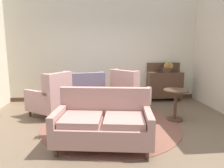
{
  "coord_description": "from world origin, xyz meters",
  "views": [
    {
      "loc": [
        -0.37,
        -3.99,
        1.67
      ],
      "look_at": [
        0.04,
        0.5,
        0.87
      ],
      "focal_mm": 33.91,
      "sensor_mm": 36.0,
      "label": 1
    }
  ],
  "objects_px": {
    "coffee_table": "(103,107)",
    "armchair_near_window": "(129,94)",
    "porcelain_vase": "(102,96)",
    "sideboard": "(165,84)",
    "gramophone": "(168,65)",
    "armchair_foreground_right": "(87,94)",
    "side_table": "(176,102)",
    "settee": "(103,123)",
    "armchair_beside_settee": "(52,98)"
  },
  "relations": [
    {
      "from": "sideboard",
      "to": "gramophone",
      "type": "relative_size",
      "value": 2.54
    },
    {
      "from": "porcelain_vase",
      "to": "sideboard",
      "type": "bearing_deg",
      "value": 44.56
    },
    {
      "from": "settee",
      "to": "gramophone",
      "type": "relative_size",
      "value": 3.7
    },
    {
      "from": "porcelain_vase",
      "to": "side_table",
      "type": "bearing_deg",
      "value": 6.97
    },
    {
      "from": "settee",
      "to": "gramophone",
      "type": "height_order",
      "value": "gramophone"
    },
    {
      "from": "settee",
      "to": "armchair_near_window",
      "type": "height_order",
      "value": "armchair_near_window"
    },
    {
      "from": "side_table",
      "to": "gramophone",
      "type": "height_order",
      "value": "gramophone"
    },
    {
      "from": "settee",
      "to": "sideboard",
      "type": "height_order",
      "value": "sideboard"
    },
    {
      "from": "porcelain_vase",
      "to": "side_table",
      "type": "relative_size",
      "value": 0.47
    },
    {
      "from": "side_table",
      "to": "sideboard",
      "type": "bearing_deg",
      "value": 78.55
    },
    {
      "from": "settee",
      "to": "coffee_table",
      "type": "bearing_deg",
      "value": 96.4
    },
    {
      "from": "side_table",
      "to": "gramophone",
      "type": "xyz_separation_m",
      "value": [
        0.41,
        1.74,
        0.67
      ]
    },
    {
      "from": "porcelain_vase",
      "to": "side_table",
      "type": "distance_m",
      "value": 1.72
    },
    {
      "from": "armchair_near_window",
      "to": "gramophone",
      "type": "bearing_deg",
      "value": -97.02
    },
    {
      "from": "armchair_near_window",
      "to": "armchair_beside_settee",
      "type": "bearing_deg",
      "value": 52.52
    },
    {
      "from": "porcelain_vase",
      "to": "armchair_foreground_right",
      "type": "bearing_deg",
      "value": 105.31
    },
    {
      "from": "side_table",
      "to": "sideboard",
      "type": "relative_size",
      "value": 0.61
    },
    {
      "from": "porcelain_vase",
      "to": "settee",
      "type": "relative_size",
      "value": 0.2
    },
    {
      "from": "gramophone",
      "to": "armchair_beside_settee",
      "type": "bearing_deg",
      "value": -160.54
    },
    {
      "from": "settee",
      "to": "side_table",
      "type": "height_order",
      "value": "settee"
    },
    {
      "from": "armchair_beside_settee",
      "to": "side_table",
      "type": "height_order",
      "value": "armchair_beside_settee"
    },
    {
      "from": "porcelain_vase",
      "to": "armchair_beside_settee",
      "type": "bearing_deg",
      "value": 146.25
    },
    {
      "from": "porcelain_vase",
      "to": "armchair_foreground_right",
      "type": "distance_m",
      "value": 1.32
    },
    {
      "from": "coffee_table",
      "to": "settee",
      "type": "distance_m",
      "value": 0.89
    },
    {
      "from": "armchair_beside_settee",
      "to": "armchair_near_window",
      "type": "height_order",
      "value": "armchair_near_window"
    },
    {
      "from": "armchair_beside_settee",
      "to": "porcelain_vase",
      "type": "bearing_deg",
      "value": 92.32
    },
    {
      "from": "coffee_table",
      "to": "armchair_near_window",
      "type": "xyz_separation_m",
      "value": [
        0.72,
        0.98,
        0.04
      ]
    },
    {
      "from": "armchair_foreground_right",
      "to": "sideboard",
      "type": "height_order",
      "value": "sideboard"
    },
    {
      "from": "coffee_table",
      "to": "settee",
      "type": "bearing_deg",
      "value": -92.02
    },
    {
      "from": "sideboard",
      "to": "gramophone",
      "type": "distance_m",
      "value": 0.6
    },
    {
      "from": "armchair_foreground_right",
      "to": "armchair_near_window",
      "type": "height_order",
      "value": "armchair_near_window"
    },
    {
      "from": "armchair_beside_settee",
      "to": "gramophone",
      "type": "bearing_deg",
      "value": 145.53
    },
    {
      "from": "armchair_near_window",
      "to": "sideboard",
      "type": "relative_size",
      "value": 0.94
    },
    {
      "from": "armchair_foreground_right",
      "to": "armchair_near_window",
      "type": "xyz_separation_m",
      "value": [
        1.09,
        -0.29,
        0.03
      ]
    },
    {
      "from": "armchair_foreground_right",
      "to": "gramophone",
      "type": "relative_size",
      "value": 2.22
    },
    {
      "from": "porcelain_vase",
      "to": "armchair_foreground_right",
      "type": "xyz_separation_m",
      "value": [
        -0.34,
        1.25,
        -0.22
      ]
    },
    {
      "from": "side_table",
      "to": "sideboard",
      "type": "xyz_separation_m",
      "value": [
        0.37,
        1.82,
        0.08
      ]
    },
    {
      "from": "gramophone",
      "to": "armchair_foreground_right",
      "type": "bearing_deg",
      "value": -164.25
    },
    {
      "from": "armchair_beside_settee",
      "to": "gramophone",
      "type": "relative_size",
      "value": 2.5
    },
    {
      "from": "sideboard",
      "to": "armchair_beside_settee",
      "type": "bearing_deg",
      "value": -158.99
    },
    {
      "from": "armchair_foreground_right",
      "to": "sideboard",
      "type": "xyz_separation_m",
      "value": [
        2.4,
        0.77,
        0.08
      ]
    },
    {
      "from": "settee",
      "to": "armchair_beside_settee",
      "type": "distance_m",
      "value": 2.05
    },
    {
      "from": "coffee_table",
      "to": "armchair_near_window",
      "type": "height_order",
      "value": "armchair_near_window"
    },
    {
      "from": "porcelain_vase",
      "to": "gramophone",
      "type": "distance_m",
      "value": 2.9
    },
    {
      "from": "sideboard",
      "to": "gramophone",
      "type": "bearing_deg",
      "value": -62.64
    },
    {
      "from": "settee",
      "to": "armchair_beside_settee",
      "type": "bearing_deg",
      "value": 132.97
    },
    {
      "from": "armchair_near_window",
      "to": "sideboard",
      "type": "distance_m",
      "value": 1.69
    },
    {
      "from": "armchair_beside_settee",
      "to": "side_table",
      "type": "bearing_deg",
      "value": 114.65
    },
    {
      "from": "coffee_table",
      "to": "armchair_beside_settee",
      "type": "xyz_separation_m",
      "value": [
        -1.2,
        0.8,
        0.03
      ]
    },
    {
      "from": "porcelain_vase",
      "to": "gramophone",
      "type": "xyz_separation_m",
      "value": [
        2.1,
        1.94,
        0.45
      ]
    }
  ]
}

